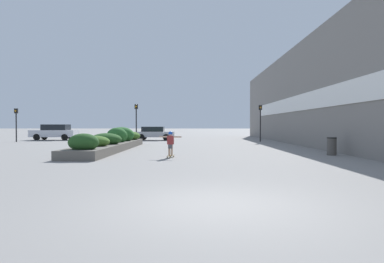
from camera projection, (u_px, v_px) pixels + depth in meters
The scene contains 12 objects.
ground_plane at pixel (215, 206), 6.57m from camera, with size 300.00×300.00×0.00m, color gray.
building_wall_right at pixel (306, 93), 25.00m from camera, with size 0.67×47.82×7.80m.
planter_box at pixel (113, 141), 21.64m from camera, with size 1.94×13.08×1.41m.
skateboard at pixel (170, 156), 16.27m from camera, with size 0.35×0.81×0.10m.
skateboarder at pixel (170, 141), 16.26m from camera, with size 1.07×0.30×1.15m.
trash_bin at pixel (332, 146), 17.52m from camera, with size 0.49×0.49×0.92m.
car_leftmost at pixel (55, 132), 35.46m from camera, with size 4.60×1.99×1.62m.
car_center_left at pixel (355, 132), 37.42m from camera, with size 4.05×1.90×1.53m.
car_center_right at pixel (154, 133), 35.04m from camera, with size 4.02×1.89×1.39m.
traffic_light_left at pixel (136, 116), 31.68m from camera, with size 0.28×0.30×3.49m.
traffic_light_right at pixel (260, 117), 31.85m from camera, with size 0.28×0.30×3.42m.
traffic_light_far_left at pixel (16, 119), 31.40m from camera, with size 0.28×0.30×3.08m.
Camera 1 is at (-0.38, -6.55, 1.55)m, focal length 32.00 mm.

